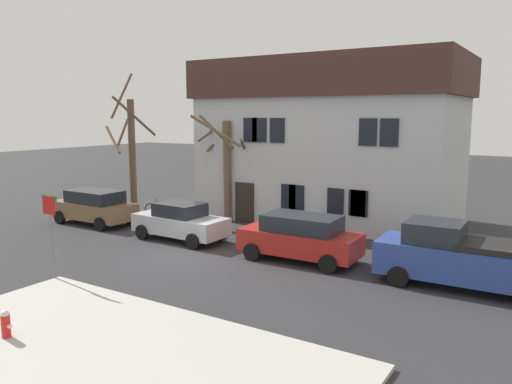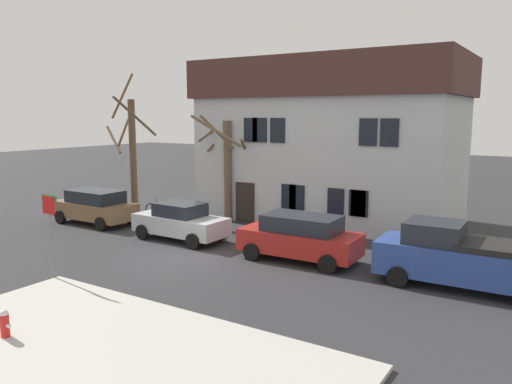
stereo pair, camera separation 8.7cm
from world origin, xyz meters
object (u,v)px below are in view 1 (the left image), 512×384
object	(u,v)px
car_silver_sedan	(180,222)
building_main	(329,139)
street_sign_pole	(50,221)
bicycle_leaning	(160,210)
tree_bare_near	(131,151)
tree_bare_mid	(226,163)
fire_hydrant	(6,323)
car_brown_wagon	(94,206)
pickup_truck_blue	(464,257)
car_red_wagon	(300,237)

from	to	relation	value
car_silver_sedan	building_main	bearing A→B (deg)	65.80
car_silver_sedan	street_sign_pole	size ratio (longest dim) A/B	1.52
building_main	bicycle_leaning	distance (m)	10.01
tree_bare_near	bicycle_leaning	bearing A→B (deg)	3.64
tree_bare_mid	car_silver_sedan	world-z (taller)	tree_bare_mid
fire_hydrant	tree_bare_mid	bearing A→B (deg)	104.09
tree_bare_near	car_brown_wagon	world-z (taller)	tree_bare_near
street_sign_pole	pickup_truck_blue	bearing A→B (deg)	29.16
tree_bare_near	car_silver_sedan	bearing A→B (deg)	-27.72
tree_bare_mid	street_sign_pole	distance (m)	11.01
tree_bare_mid	bicycle_leaning	world-z (taller)	tree_bare_mid
car_silver_sedan	pickup_truck_blue	world-z (taller)	pickup_truck_blue
tree_bare_near	fire_hydrant	bearing A→B (deg)	-54.98
tree_bare_mid	pickup_truck_blue	bearing A→B (deg)	-19.13
pickup_truck_blue	tree_bare_mid	bearing A→B (deg)	160.87
pickup_truck_blue	bicycle_leaning	bearing A→B (deg)	168.18
car_silver_sedan	fire_hydrant	distance (m)	10.54
car_silver_sedan	fire_hydrant	xyz separation A→B (m)	(3.02, -10.09, -0.36)
tree_bare_near	bicycle_leaning	xyz separation A→B (m)	(1.92, 0.12, -3.18)
building_main	tree_bare_mid	world-z (taller)	building_main
tree_bare_near	street_sign_pole	world-z (taller)	tree_bare_near
tree_bare_mid	fire_hydrant	size ratio (longest dim) A/B	8.06
tree_bare_mid	fire_hydrant	xyz separation A→B (m)	(3.63, -14.48, -2.59)
car_red_wagon	fire_hydrant	size ratio (longest dim) A/B	6.69
car_red_wagon	car_silver_sedan	bearing A→B (deg)	-179.95
street_sign_pole	bicycle_leaning	bearing A→B (deg)	114.10
fire_hydrant	street_sign_pole	bearing A→B (deg)	130.47
pickup_truck_blue	fire_hydrant	xyz separation A→B (m)	(-8.84, -10.16, -0.53)
car_red_wagon	bicycle_leaning	world-z (taller)	car_red_wagon
car_silver_sedan	bicycle_leaning	bearing A→B (deg)	142.14
street_sign_pole	tree_bare_mid	bearing A→B (deg)	93.21
building_main	tree_bare_near	distance (m)	11.01
fire_hydrant	street_sign_pole	world-z (taller)	street_sign_pole
building_main	street_sign_pole	distance (m)	15.11
car_silver_sedan	car_red_wagon	world-z (taller)	car_red_wagon
car_silver_sedan	pickup_truck_blue	xyz separation A→B (m)	(11.86, 0.07, 0.17)
car_brown_wagon	pickup_truck_blue	world-z (taller)	pickup_truck_blue
tree_bare_near	bicycle_leaning	world-z (taller)	tree_bare_near
pickup_truck_blue	fire_hydrant	world-z (taller)	pickup_truck_blue
building_main	car_brown_wagon	size ratio (longest dim) A/B	2.95
pickup_truck_blue	building_main	bearing A→B (deg)	136.37
tree_bare_mid	fire_hydrant	world-z (taller)	tree_bare_mid
car_red_wagon	street_sign_pole	world-z (taller)	street_sign_pole
car_brown_wagon	street_sign_pole	distance (m)	9.09
tree_bare_near	street_sign_pole	bearing A→B (deg)	-57.13
building_main	fire_hydrant	world-z (taller)	building_main
tree_bare_near	car_red_wagon	distance (m)	13.10
tree_bare_near	pickup_truck_blue	xyz separation A→B (m)	(18.26, -3.30, -2.53)
car_brown_wagon	pickup_truck_blue	size ratio (longest dim) A/B	0.82
pickup_truck_blue	fire_hydrant	distance (m)	13.47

